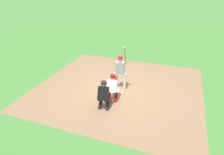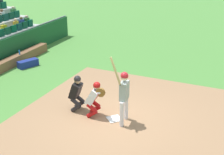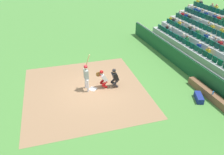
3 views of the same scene
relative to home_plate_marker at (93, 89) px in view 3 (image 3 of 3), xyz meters
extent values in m
plane|color=#4A8539|center=(0.00, 0.00, -0.02)|extent=(160.00, 160.00, 0.00)
cube|color=#97704F|center=(0.00, 0.50, -0.01)|extent=(8.20, 7.72, 0.01)
cube|color=white|center=(0.00, 0.00, 0.00)|extent=(0.62, 0.62, 0.02)
cylinder|color=silver|center=(-0.17, 0.34, 0.40)|extent=(0.14, 0.14, 0.83)
cylinder|color=silver|center=(0.31, 0.37, 0.40)|extent=(0.14, 0.14, 0.83)
cube|color=#929C99|center=(0.07, 0.36, 1.11)|extent=(0.43, 0.24, 0.59)
sphere|color=beige|center=(0.07, 0.36, 1.55)|extent=(0.21, 0.21, 0.21)
sphere|color=#AD1B23|center=(0.07, 0.36, 1.61)|extent=(0.24, 0.24, 0.24)
cylinder|color=#929C99|center=(0.12, 0.34, 1.39)|extent=(0.45, 0.11, 0.14)
cylinder|color=#929C99|center=(0.29, 0.35, 1.39)|extent=(0.17, 0.14, 0.13)
cylinder|color=tan|center=(0.34, 0.17, 1.83)|extent=(0.07, 0.37, 0.85)
sphere|color=black|center=(0.34, 0.32, 1.41)|extent=(0.06, 0.06, 0.06)
cylinder|color=#AD1111|center=(-0.13, -0.75, 0.14)|extent=(0.17, 0.39, 0.34)
cylinder|color=#AD1111|center=(-0.13, -0.75, 0.36)|extent=(0.17, 0.39, 0.33)
cylinder|color=#AD1111|center=(0.19, -0.72, 0.14)|extent=(0.17, 0.39, 0.34)
cylinder|color=#AD1111|center=(0.19, -0.72, 0.36)|extent=(0.17, 0.39, 0.33)
cube|color=silver|center=(0.03, -0.74, 0.70)|extent=(0.46, 0.52, 0.60)
cube|color=#AD1111|center=(0.02, -0.63, 0.70)|extent=(0.40, 0.31, 0.42)
sphere|color=tan|center=(0.02, -0.61, 1.05)|extent=(0.22, 0.22, 0.22)
cube|color=black|center=(0.02, -0.61, 1.05)|extent=(0.21, 0.15, 0.19)
sphere|color=#AD1111|center=(0.02, -0.61, 1.11)|extent=(0.24, 0.24, 0.24)
cylinder|color=brown|center=(0.12, -0.43, 0.93)|extent=(0.10, 0.31, 0.30)
cylinder|color=silver|center=(0.17, -0.60, 0.86)|extent=(0.19, 0.40, 0.22)
cylinder|color=black|center=(-0.28, -1.42, 0.14)|extent=(0.17, 0.39, 0.34)
cylinder|color=black|center=(-0.28, -1.42, 0.36)|extent=(0.17, 0.39, 0.33)
cylinder|color=black|center=(0.04, -1.40, 0.14)|extent=(0.17, 0.39, 0.34)
cylinder|color=black|center=(0.04, -1.40, 0.36)|extent=(0.17, 0.39, 0.33)
cube|color=black|center=(-0.12, -1.47, 0.72)|extent=(0.45, 0.44, 0.60)
cube|color=black|center=(-0.12, -1.35, 0.72)|extent=(0.39, 0.23, 0.45)
sphere|color=tan|center=(-0.12, -1.38, 1.09)|extent=(0.22, 0.22, 0.22)
cube|color=black|center=(-0.12, -1.38, 1.09)|extent=(0.21, 0.12, 0.20)
sphere|color=black|center=(-0.12, -1.38, 1.15)|extent=(0.24, 0.24, 0.24)
cube|color=#164A26|center=(0.00, -6.96, 0.60)|extent=(17.94, 0.24, 1.23)
cylinder|color=gray|center=(0.00, -6.96, 1.25)|extent=(17.94, 0.07, 0.07)
cube|color=brown|center=(-3.42, -6.41, 0.20)|extent=(4.33, 0.40, 0.44)
cylinder|color=blue|center=(-3.40, -6.33, 0.53)|extent=(0.07, 0.07, 0.21)
cube|color=navy|center=(-3.11, -5.66, 0.15)|extent=(1.04, 0.71, 0.33)
cube|color=#9EA39F|center=(0.00, -9.40, 0.24)|extent=(18.22, 0.99, 0.52)
cube|color=#074A2D|center=(-0.56, -9.26, 0.71)|extent=(0.44, 0.10, 0.42)
cube|color=#084930|center=(0.00, -9.26, 0.71)|extent=(0.44, 0.10, 0.42)
cube|color=#074130|center=(0.56, -9.26, 0.71)|extent=(0.44, 0.10, 0.42)
cube|color=#0B3F2F|center=(1.12, -9.26, 0.71)|extent=(0.44, 0.10, 0.42)
cube|color=gold|center=(1.12, -9.50, 0.76)|extent=(0.32, 0.22, 0.52)
sphere|color=#AE754E|center=(1.12, -9.50, 1.12)|extent=(0.19, 0.19, 0.19)
cube|color=#11483A|center=(1.67, -9.26, 0.71)|extent=(0.44, 0.10, 0.42)
cube|color=#0C4637|center=(2.23, -9.26, 0.71)|extent=(0.44, 0.10, 0.42)
cube|color=navy|center=(2.23, -9.50, 0.76)|extent=(0.32, 0.22, 0.52)
sphere|color=#D7A486|center=(2.23, -9.50, 1.12)|extent=(0.19, 0.19, 0.19)
cube|color=#084239|center=(2.79, -9.26, 0.71)|extent=(0.44, 0.10, 0.42)
cube|color=#05442D|center=(3.35, -9.26, 0.71)|extent=(0.44, 0.10, 0.42)
cube|color=#0B463B|center=(3.91, -9.26, 0.71)|extent=(0.44, 0.10, 0.42)
cube|color=#277440|center=(3.91, -9.50, 0.76)|extent=(0.32, 0.22, 0.52)
sphere|color=brown|center=(3.91, -9.50, 1.12)|extent=(0.19, 0.19, 0.19)
cube|color=#093D36|center=(4.47, -9.26, 0.71)|extent=(0.44, 0.10, 0.42)
cube|color=gray|center=(4.47, -9.50, 0.76)|extent=(0.32, 0.22, 0.52)
sphere|color=beige|center=(4.47, -9.50, 1.12)|extent=(0.19, 0.19, 0.19)
cube|color=#054735|center=(5.02, -9.26, 0.71)|extent=(0.44, 0.10, 0.42)
cube|color=#0A3C3A|center=(5.58, -9.26, 0.71)|extent=(0.44, 0.10, 0.42)
cube|color=#083B3A|center=(6.14, -9.26, 0.71)|extent=(0.44, 0.10, 0.42)
cube|color=#074738|center=(6.70, -9.26, 0.71)|extent=(0.44, 0.10, 0.42)
cube|color=gray|center=(6.70, -9.50, 0.76)|extent=(0.32, 0.22, 0.52)
sphere|color=beige|center=(6.70, -9.50, 1.12)|extent=(0.19, 0.19, 0.19)
cube|color=#084534|center=(7.26, -9.26, 0.71)|extent=(0.44, 0.10, 0.42)
cube|color=#2E1C1E|center=(7.26, -9.50, 0.76)|extent=(0.32, 0.22, 0.52)
sphere|color=#A77160|center=(7.26, -9.50, 1.12)|extent=(0.19, 0.19, 0.19)
cube|color=#0A412D|center=(7.81, -9.26, 0.71)|extent=(0.44, 0.10, 0.42)
cube|color=#104635|center=(8.37, -9.26, 0.71)|extent=(0.44, 0.10, 0.42)
cube|color=#0B4138|center=(0.56, -10.24, 1.23)|extent=(0.44, 0.10, 0.42)
cube|color=#0F3E37|center=(1.12, -10.24, 1.23)|extent=(0.44, 0.10, 0.42)
cube|color=red|center=(1.12, -10.49, 1.28)|extent=(0.32, 0.22, 0.52)
sphere|color=#C8AB89|center=(1.12, -10.49, 1.64)|extent=(0.19, 0.19, 0.19)
cube|color=#0B4431|center=(1.67, -10.24, 1.23)|extent=(0.44, 0.10, 0.42)
cube|color=gray|center=(1.67, -10.49, 1.28)|extent=(0.32, 0.22, 0.52)
sphere|color=#A97A5F|center=(1.67, -10.49, 1.64)|extent=(0.19, 0.19, 0.19)
cube|color=#0D4037|center=(2.23, -10.24, 1.23)|extent=(0.44, 0.10, 0.42)
cube|color=white|center=(2.23, -10.49, 1.28)|extent=(0.32, 0.22, 0.52)
sphere|color=#D7B17E|center=(2.23, -10.49, 1.64)|extent=(0.19, 0.19, 0.19)
cube|color=#084339|center=(2.79, -10.24, 1.23)|extent=(0.44, 0.10, 0.42)
cube|color=navy|center=(2.79, -10.49, 1.28)|extent=(0.32, 0.22, 0.52)
sphere|color=#A07D52|center=(2.79, -10.49, 1.64)|extent=(0.19, 0.19, 0.19)
cube|color=#05492F|center=(3.35, -10.24, 1.23)|extent=(0.44, 0.10, 0.42)
cube|color=#053D39|center=(3.91, -10.24, 1.23)|extent=(0.44, 0.10, 0.42)
cube|color=#2C743A|center=(3.91, -10.49, 1.28)|extent=(0.32, 0.22, 0.52)
sphere|color=beige|center=(3.91, -10.49, 1.64)|extent=(0.19, 0.19, 0.19)
cube|color=#0F3B35|center=(4.47, -10.24, 1.23)|extent=(0.44, 0.10, 0.42)
cube|color=gray|center=(4.47, -10.49, 1.28)|extent=(0.32, 0.22, 0.52)
sphere|color=beige|center=(4.47, -10.49, 1.64)|extent=(0.19, 0.19, 0.19)
cube|color=#0C4338|center=(5.02, -10.24, 1.23)|extent=(0.44, 0.10, 0.42)
cube|color=#242D22|center=(5.02, -10.49, 1.28)|extent=(0.32, 0.22, 0.52)
sphere|color=beige|center=(5.02, -10.49, 1.64)|extent=(0.19, 0.19, 0.19)
cube|color=#054030|center=(5.58, -10.24, 1.23)|extent=(0.44, 0.10, 0.42)
cube|color=#114439|center=(6.14, -10.24, 1.23)|extent=(0.44, 0.10, 0.42)
cube|color=#8D959D|center=(6.14, -10.49, 1.28)|extent=(0.32, 0.22, 0.52)
sphere|color=brown|center=(6.14, -10.49, 1.64)|extent=(0.19, 0.19, 0.19)
cube|color=#054A31|center=(6.70, -10.24, 1.23)|extent=(0.44, 0.10, 0.42)
cube|color=gold|center=(6.70, -10.49, 1.28)|extent=(0.32, 0.22, 0.52)
sphere|color=#D4B17A|center=(6.70, -10.49, 1.64)|extent=(0.19, 0.19, 0.19)
cube|color=#0D413B|center=(7.26, -10.24, 1.23)|extent=(0.44, 0.10, 0.42)
cube|color=gray|center=(7.26, -10.49, 1.28)|extent=(0.32, 0.22, 0.52)
sphere|color=beige|center=(7.26, -10.49, 1.64)|extent=(0.19, 0.19, 0.19)
cube|color=#094931|center=(7.81, -10.24, 1.23)|extent=(0.44, 0.10, 0.42)
cube|color=#271E27|center=(7.81, -10.49, 1.28)|extent=(0.32, 0.22, 0.52)
sphere|color=#A28251|center=(7.81, -10.49, 1.64)|extent=(0.19, 0.19, 0.19)
cube|color=#054039|center=(8.37, -10.24, 1.23)|extent=(0.44, 0.10, 0.42)
cube|color=gold|center=(8.37, -10.49, 1.28)|extent=(0.32, 0.22, 0.52)
sphere|color=beige|center=(8.37, -10.49, 1.64)|extent=(0.19, 0.19, 0.19)
cube|color=#0A4634|center=(1.67, -11.23, 1.75)|extent=(0.44, 0.10, 0.42)
cube|color=#0B443A|center=(2.23, -11.23, 1.75)|extent=(0.44, 0.10, 0.42)
cube|color=gold|center=(2.23, -11.48, 1.80)|extent=(0.32, 0.22, 0.52)
sphere|color=#A1834E|center=(2.23, -11.48, 2.16)|extent=(0.19, 0.19, 0.19)
cube|color=#0B3C38|center=(2.79, -11.23, 1.75)|extent=(0.44, 0.10, 0.42)
cube|color=#084537|center=(3.35, -11.23, 1.75)|extent=(0.44, 0.10, 0.42)
cube|color=gold|center=(3.35, -11.48, 1.80)|extent=(0.32, 0.22, 0.52)
sphere|color=beige|center=(3.35, -11.48, 2.16)|extent=(0.19, 0.19, 0.19)
cube|color=#064632|center=(3.91, -11.23, 1.75)|extent=(0.44, 0.10, 0.42)
cube|color=gray|center=(3.91, -11.48, 1.80)|extent=(0.32, 0.22, 0.52)
sphere|color=#9E7C4E|center=(3.91, -11.48, 2.16)|extent=(0.19, 0.19, 0.19)
cube|color=#05462F|center=(4.47, -11.23, 1.75)|extent=(0.44, 0.10, 0.42)
cube|color=#0D423C|center=(5.02, -11.23, 1.75)|extent=(0.44, 0.10, 0.42)
cube|color=gray|center=(5.02, -11.48, 1.80)|extent=(0.32, 0.22, 0.52)
sphere|color=beige|center=(5.02, -11.48, 2.16)|extent=(0.19, 0.19, 0.19)
cube|color=#0F3E36|center=(5.58, -11.23, 1.75)|extent=(0.44, 0.10, 0.42)
cube|color=#0D3D35|center=(6.14, -11.23, 1.75)|extent=(0.44, 0.10, 0.42)
cube|color=#053D34|center=(6.70, -11.23, 1.75)|extent=(0.44, 0.10, 0.42)
cube|color=black|center=(6.70, -11.48, 1.80)|extent=(0.32, 0.22, 0.52)
sphere|color=#D0B08C|center=(6.70, -11.48, 2.16)|extent=(0.19, 0.19, 0.19)
cube|color=#054038|center=(7.26, -11.23, 1.75)|extent=(0.44, 0.10, 0.42)
cube|color=#1A3895|center=(7.26, -11.48, 1.80)|extent=(0.32, 0.22, 0.52)
sphere|color=#AA7C50|center=(7.26, -11.48, 2.16)|extent=(0.19, 0.19, 0.19)
cube|color=#114936|center=(7.81, -11.23, 1.75)|extent=(0.44, 0.10, 0.42)
cube|color=red|center=(7.81, -11.48, 1.80)|extent=(0.32, 0.22, 0.52)
sphere|color=#A47459|center=(7.81, -11.48, 2.16)|extent=(0.19, 0.19, 0.19)
cube|color=#0E4031|center=(8.37, -11.23, 1.75)|extent=(0.44, 0.10, 0.42)
cube|color=silver|center=(8.37, -11.48, 1.80)|extent=(0.32, 0.22, 0.52)
sphere|color=#D9A587|center=(8.37, -11.48, 2.16)|extent=(0.19, 0.19, 0.19)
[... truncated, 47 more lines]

